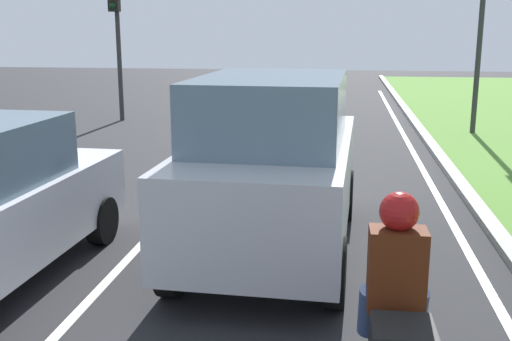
% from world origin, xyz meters
% --- Properties ---
extents(ground_plane, '(60.00, 60.00, 0.00)m').
position_xyz_m(ground_plane, '(0.00, 14.00, 0.00)').
color(ground_plane, '#262628').
extents(lane_line_center, '(0.12, 32.00, 0.01)m').
position_xyz_m(lane_line_center, '(-0.70, 14.00, 0.00)').
color(lane_line_center, silver).
rests_on(lane_line_center, ground).
extents(lane_line_right_edge, '(0.12, 32.00, 0.01)m').
position_xyz_m(lane_line_right_edge, '(3.60, 14.00, 0.00)').
color(lane_line_right_edge, silver).
rests_on(lane_line_right_edge, ground).
extents(curb_right, '(0.24, 48.00, 0.12)m').
position_xyz_m(curb_right, '(4.10, 14.00, 0.06)').
color(curb_right, '#9E9B93').
rests_on(curb_right, ground).
extents(car_suv_ahead, '(2.10, 4.56, 2.28)m').
position_xyz_m(car_suv_ahead, '(1.08, 8.65, 1.17)').
color(car_suv_ahead, '#B7BABF').
rests_on(car_suv_ahead, ground).
extents(rider_person, '(0.51, 0.41, 1.16)m').
position_xyz_m(rider_person, '(2.33, 5.33, 1.19)').
color(rider_person, '#4C1E0C').
rests_on(rider_person, ground).
extents(traffic_light_near_right, '(0.32, 0.50, 5.20)m').
position_xyz_m(traffic_light_near_right, '(5.45, 18.20, 3.46)').
color(traffic_light_near_right, '#2D2D2D').
rests_on(traffic_light_near_right, ground).
extents(traffic_light_overhead_left, '(0.32, 0.50, 4.50)m').
position_xyz_m(traffic_light_overhead_left, '(-4.92, 19.45, 3.02)').
color(traffic_light_overhead_left, '#2D2D2D').
rests_on(traffic_light_overhead_left, ground).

